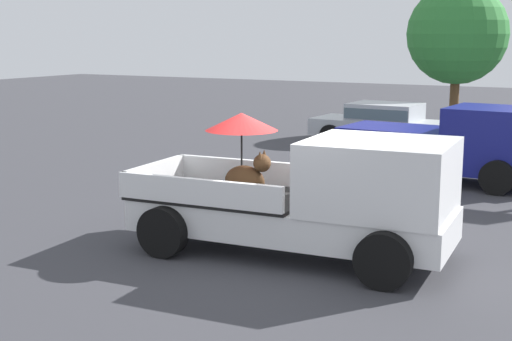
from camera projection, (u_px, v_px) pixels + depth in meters
name	position (u px, v px, depth m)	size (l,w,h in m)	color
ground_plane	(290.00, 253.00, 11.43)	(80.00, 80.00, 0.00)	#38383D
pickup_truck_main	(319.00, 197.00, 11.06)	(5.16, 2.51, 2.21)	black
pickup_truck_red	(449.00, 144.00, 16.99)	(4.92, 2.44, 1.80)	black
parked_sedan_near	(383.00, 122.00, 22.53)	(4.38, 2.15, 1.33)	black
tree_by_lot	(457.00, 34.00, 24.87)	(3.48, 3.48, 5.20)	brown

